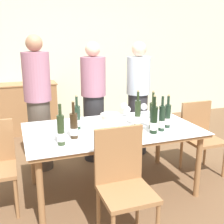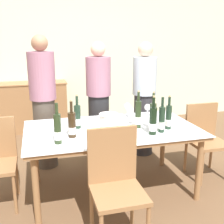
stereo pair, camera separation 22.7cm
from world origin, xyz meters
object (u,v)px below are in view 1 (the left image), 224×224
ice_bucket (110,123)px  person_guest_left (94,103)px  sideboard_cabinet (22,108)px  chair_near_front (123,178)px  wine_bottle_4 (61,131)px  wine_glass_3 (127,110)px  wine_glass_1 (144,107)px  person_host (38,105)px  wine_bottle_3 (152,116)px  wine_bottle_6 (168,116)px  dining_table (112,134)px  wine_glass_2 (124,106)px  wine_glass_0 (131,118)px  person_guest_right (138,99)px  chair_right_end (200,133)px  wine_bottle_2 (138,114)px  wine_bottle_0 (74,126)px  wine_bottle_5 (77,118)px  wine_bottle_1 (154,121)px  wine_bottle_7 (162,119)px

ice_bucket → person_guest_left: bearing=82.9°
sideboard_cabinet → chair_near_front: (0.65, -3.13, 0.11)m
wine_bottle_4 → wine_glass_3: wine_bottle_4 is taller
wine_glass_1 → person_host: bearing=160.3°
wine_bottle_3 → wine_bottle_6: 0.17m
dining_table → wine_glass_2: size_ratio=11.57×
wine_bottle_4 → sideboard_cabinet: bearing=95.1°
ice_bucket → wine_glass_2: (0.40, 0.61, -0.00)m
wine_bottle_6 → wine_glass_2: (-0.25, 0.61, -0.01)m
wine_glass_0 → person_guest_right: person_guest_right is taller
wine_bottle_3 → sideboard_cabinet: bearing=116.0°
chair_right_end → ice_bucket: bearing=-168.9°
wine_bottle_3 → wine_bottle_2: bearing=142.9°
dining_table → wine_glass_0: 0.27m
wine_glass_0 → wine_glass_1: bearing=50.6°
wine_bottle_4 → wine_glass_2: wine_bottle_4 is taller
ice_bucket → wine_bottle_6: 0.65m
chair_right_end → wine_bottle_0: bearing=-171.7°
wine_bottle_2 → wine_glass_0: 0.09m
sideboard_cabinet → wine_glass_1: (1.39, -2.00, 0.38)m
wine_bottle_0 → wine_glass_0: wine_bottle_0 is taller
sideboard_cabinet → dining_table: sideboard_cabinet is taller
sideboard_cabinet → person_host: bearing=-84.4°
wine_glass_3 → person_guest_right: bearing=54.1°
wine_bottle_0 → person_guest_left: 1.14m
wine_bottle_3 → wine_bottle_0: bearing=-179.3°
wine_glass_1 → chair_right_end: 0.78m
chair_near_front → wine_bottle_5: bearing=101.6°
wine_glass_0 → wine_bottle_1: bearing=-54.9°
wine_glass_0 → person_guest_left: bearing=98.6°
wine_glass_1 → chair_near_front: chair_near_front is taller
wine_bottle_1 → wine_bottle_3: size_ratio=0.97×
ice_bucket → wine_bottle_7: (0.54, -0.08, 0.02)m
wine_bottle_6 → wine_glass_1: (-0.01, 0.56, -0.03)m
wine_bottle_3 → person_guest_left: size_ratio=0.25×
wine_bottle_0 → wine_glass_0: bearing=8.0°
wine_bottle_1 → wine_glass_3: wine_bottle_1 is taller
wine_bottle_4 → wine_glass_1: size_ratio=2.69×
wine_bottle_5 → wine_glass_2: (0.67, 0.33, -0.01)m
wine_bottle_6 → person_host: (-1.25, 1.00, 0.00)m
wine_bottle_5 → wine_glass_1: size_ratio=2.59×
wine_bottle_3 → person_guest_right: person_guest_right is taller
sideboard_cabinet → wine_bottle_0: 2.60m
wine_bottle_1 → person_host: (-1.02, 1.11, -0.01)m
wine_bottle_3 → wine_bottle_5: (-0.75, 0.25, -0.01)m
wine_bottle_7 → wine_bottle_3: bearing=118.0°
wine_bottle_3 → wine_bottle_4: 1.00m
wine_bottle_2 → person_host: 1.29m
sideboard_cabinet → wine_bottle_5: 2.36m
chair_right_end → person_guest_right: 0.98m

